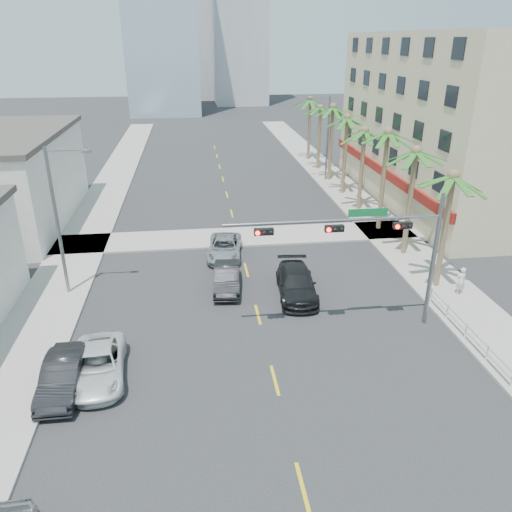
# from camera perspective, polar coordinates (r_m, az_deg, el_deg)

# --- Properties ---
(ground) EXTENTS (260.00, 260.00, 0.00)m
(ground) POSITION_cam_1_polar(r_m,az_deg,el_deg) (20.64, 4.09, -20.72)
(ground) COLOR #262628
(ground) RESTS_ON ground
(sidewalk_right) EXTENTS (4.00, 120.00, 0.15)m
(sidewalk_right) POSITION_cam_1_polar(r_m,az_deg,el_deg) (40.28, 15.47, 1.87)
(sidewalk_right) COLOR gray
(sidewalk_right) RESTS_ON ground
(sidewalk_left) EXTENTS (4.00, 120.00, 0.15)m
(sidewalk_left) POSITION_cam_1_polar(r_m,az_deg,el_deg) (38.31, -19.95, 0.14)
(sidewalk_left) COLOR gray
(sidewalk_left) RESTS_ON ground
(sidewalk_cross) EXTENTS (80.00, 4.00, 0.15)m
(sidewalk_cross) POSITION_cam_1_polar(r_m,az_deg,el_deg) (39.28, -2.07, 2.19)
(sidewalk_cross) COLOR gray
(sidewalk_cross) RESTS_ON ground
(building_right) EXTENTS (15.25, 28.00, 15.00)m
(building_right) POSITION_cam_1_polar(r_m,az_deg,el_deg) (51.55, 22.81, 14.14)
(building_right) COLOR #C8B68D
(building_right) RESTS_ON ground
(tower_far_center) EXTENTS (16.00, 16.00, 42.00)m
(tower_far_center) POSITION_cam_1_polar(r_m,az_deg,el_deg) (139.58, -8.01, 26.10)
(tower_far_center) COLOR #ADADB2
(tower_far_center) RESTS_ON ground
(traffic_signal_mast) EXTENTS (11.12, 0.54, 7.20)m
(traffic_signal_mast) POSITION_cam_1_polar(r_m,az_deg,el_deg) (25.87, 13.65, 1.74)
(traffic_signal_mast) COLOR slate
(traffic_signal_mast) RESTS_ON ground
(palm_tree_0) EXTENTS (4.80, 4.80, 7.80)m
(palm_tree_0) POSITION_cam_1_polar(r_m,az_deg,el_deg) (31.18, 21.61, 8.38)
(palm_tree_0) COLOR brown
(palm_tree_0) RESTS_ON ground
(palm_tree_1) EXTENTS (4.80, 4.80, 8.16)m
(palm_tree_1) POSITION_cam_1_polar(r_m,az_deg,el_deg) (35.62, 17.83, 11.21)
(palm_tree_1) COLOR brown
(palm_tree_1) RESTS_ON ground
(palm_tree_2) EXTENTS (4.80, 4.80, 8.52)m
(palm_tree_2) POSITION_cam_1_polar(r_m,az_deg,el_deg) (40.25, 14.85, 13.37)
(palm_tree_2) COLOR brown
(palm_tree_2) RESTS_ON ground
(palm_tree_3) EXTENTS (4.80, 4.80, 7.80)m
(palm_tree_3) POSITION_cam_1_polar(r_m,az_deg,el_deg) (45.17, 12.34, 13.75)
(palm_tree_3) COLOR brown
(palm_tree_3) RESTS_ON ground
(palm_tree_4) EXTENTS (4.80, 4.80, 8.16)m
(palm_tree_4) POSITION_cam_1_polar(r_m,az_deg,el_deg) (49.99, 10.41, 15.21)
(palm_tree_4) COLOR brown
(palm_tree_4) RESTS_ON ground
(palm_tree_5) EXTENTS (4.80, 4.80, 8.52)m
(palm_tree_5) POSITION_cam_1_polar(r_m,az_deg,el_deg) (54.89, 8.80, 16.40)
(palm_tree_5) COLOR brown
(palm_tree_5) RESTS_ON ground
(palm_tree_6) EXTENTS (4.80, 4.80, 7.80)m
(palm_tree_6) POSITION_cam_1_polar(r_m,az_deg,el_deg) (59.95, 7.39, 16.40)
(palm_tree_6) COLOR brown
(palm_tree_6) RESTS_ON ground
(palm_tree_7) EXTENTS (4.80, 4.80, 8.16)m
(palm_tree_7) POSITION_cam_1_polar(r_m,az_deg,el_deg) (64.93, 6.24, 17.30)
(palm_tree_7) COLOR brown
(palm_tree_7) RESTS_ON ground
(streetlight_left) EXTENTS (2.55, 0.25, 9.00)m
(streetlight_left) POSITION_cam_1_polar(r_m,az_deg,el_deg) (30.91, -21.52, 4.32)
(streetlight_left) COLOR slate
(streetlight_left) RESTS_ON ground
(streetlight_right) EXTENTS (2.55, 0.25, 9.00)m
(streetlight_right) POSITION_cam_1_polar(r_m,az_deg,el_deg) (55.12, 8.00, 13.61)
(streetlight_right) COLOR slate
(streetlight_right) RESTS_ON ground
(guardrail) EXTENTS (0.08, 8.08, 1.00)m
(guardrail) POSITION_cam_1_polar(r_m,az_deg,el_deg) (28.09, 22.90, -7.74)
(guardrail) COLOR silver
(guardrail) RESTS_ON ground
(car_parked_mid) EXTENTS (1.60, 4.56, 1.50)m
(car_parked_mid) POSITION_cam_1_polar(r_m,az_deg,el_deg) (24.19, -21.18, -12.60)
(car_parked_mid) COLOR black
(car_parked_mid) RESTS_ON ground
(car_parked_far) EXTENTS (2.69, 5.17, 1.39)m
(car_parked_far) POSITION_cam_1_polar(r_m,az_deg,el_deg) (24.43, -17.56, -11.80)
(car_parked_far) COLOR silver
(car_parked_far) RESTS_ON ground
(car_lane_left) EXTENTS (1.94, 4.60, 1.48)m
(car_lane_left) POSITION_cam_1_polar(r_m,az_deg,el_deg) (31.07, -3.36, -2.53)
(car_lane_left) COLOR black
(car_lane_left) RESTS_ON ground
(car_lane_center) EXTENTS (2.93, 5.26, 1.39)m
(car_lane_center) POSITION_cam_1_polar(r_m,az_deg,el_deg) (35.70, -3.61, 0.97)
(car_lane_center) COLOR #BBBBC0
(car_lane_center) RESTS_ON ground
(car_lane_right) EXTENTS (2.64, 5.59, 1.58)m
(car_lane_right) POSITION_cam_1_polar(r_m,az_deg,el_deg) (30.34, 4.65, -3.14)
(car_lane_right) COLOR black
(car_lane_right) RESTS_ON ground
(pedestrian) EXTENTS (0.67, 0.48, 1.74)m
(pedestrian) POSITION_cam_1_polar(r_m,az_deg,el_deg) (32.49, 22.37, -2.63)
(pedestrian) COLOR silver
(pedestrian) RESTS_ON sidewalk_right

